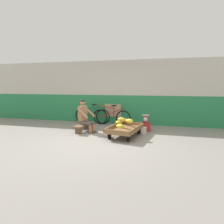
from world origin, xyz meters
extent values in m
plane|color=gray|center=(0.00, 0.00, 0.00)|extent=(80.00, 80.00, 0.00)
cube|color=#287F4C|center=(0.00, 3.08, 0.62)|extent=(16.00, 0.30, 1.24)
cube|color=beige|center=(0.00, 3.08, 1.98)|extent=(16.00, 0.30, 1.48)
cube|color=brown|center=(0.67, 0.87, 0.23)|extent=(1.11, 1.58, 0.05)
cube|color=brown|center=(0.28, 0.95, 0.31)|extent=(0.32, 1.42, 0.10)
cube|color=brown|center=(1.06, 0.79, 0.31)|extent=(0.32, 1.42, 0.10)
cube|color=brown|center=(0.80, 1.56, 0.31)|extent=(0.83, 0.20, 0.10)
cube|color=brown|center=(0.53, 0.19, 0.31)|extent=(0.83, 0.20, 0.10)
cylinder|color=black|center=(0.46, 1.43, 0.09)|extent=(0.08, 0.19, 0.18)
cylinder|color=black|center=(1.07, 1.31, 0.09)|extent=(0.08, 0.19, 0.18)
cylinder|color=black|center=(0.26, 0.44, 0.09)|extent=(0.08, 0.19, 0.18)
cylinder|color=black|center=(0.88, 0.32, 0.09)|extent=(0.08, 0.19, 0.18)
ellipsoid|color=gold|center=(0.43, 1.02, 0.42)|extent=(0.27, 0.22, 0.13)
ellipsoid|color=yellow|center=(0.58, 0.46, 0.42)|extent=(0.28, 0.24, 0.13)
ellipsoid|color=gold|center=(0.75, 1.28, 0.42)|extent=(0.29, 0.26, 0.13)
ellipsoid|color=gold|center=(0.52, 1.50, 0.42)|extent=(0.28, 0.24, 0.13)
ellipsoid|color=yellow|center=(0.83, 0.73, 0.55)|extent=(0.29, 0.26, 0.13)
ellipsoid|color=gold|center=(0.53, 0.93, 0.56)|extent=(0.28, 0.24, 0.13)
cube|color=brown|center=(-0.95, 1.21, 0.24)|extent=(0.31, 1.10, 0.05)
cube|color=brown|center=(-0.94, 1.59, 0.11)|extent=(0.24, 0.08, 0.22)
cube|color=brown|center=(-0.95, 0.82, 0.11)|extent=(0.24, 0.08, 0.22)
cylinder|color=#9E704C|center=(-0.54, 1.18, 0.14)|extent=(0.10, 0.10, 0.27)
cube|color=#4C3D2D|center=(-0.48, 1.16, 0.02)|extent=(0.24, 0.15, 0.04)
cylinder|color=brown|center=(-0.73, 1.24, 0.32)|extent=(0.42, 0.24, 0.13)
cylinder|color=#9E704C|center=(-0.59, 1.00, 0.14)|extent=(0.10, 0.10, 0.27)
cube|color=#4C3D2D|center=(-0.53, 0.99, 0.02)|extent=(0.24, 0.15, 0.04)
cylinder|color=brown|center=(-0.78, 1.06, 0.32)|extent=(0.42, 0.24, 0.13)
cube|color=brown|center=(-0.95, 1.21, 0.34)|extent=(0.29, 0.33, 0.14)
cube|color=#9E704C|center=(-0.95, 1.21, 0.67)|extent=(0.27, 0.36, 0.52)
cylinder|color=#9E704C|center=(-0.73, 1.35, 0.70)|extent=(0.47, 0.21, 0.36)
cylinder|color=#9E704C|center=(-0.85, 0.97, 0.70)|extent=(0.47, 0.21, 0.36)
sphere|color=#9E704C|center=(-0.95, 1.21, 1.05)|extent=(0.19, 0.19, 0.19)
ellipsoid|color=black|center=(-0.95, 1.21, 1.10)|extent=(0.17, 0.17, 0.09)
cube|color=red|center=(1.25, 1.85, 0.15)|extent=(0.36, 0.28, 0.30)
cylinder|color=#28282D|center=(1.25, 1.85, 0.32)|extent=(0.20, 0.20, 0.03)
cube|color=#C6384C|center=(1.25, 1.85, 0.45)|extent=(0.16, 0.10, 0.24)
cylinder|color=white|center=(1.25, 1.80, 0.45)|extent=(0.13, 0.01, 0.13)
cylinder|color=#B2B5BA|center=(1.25, 1.85, 0.58)|extent=(0.30, 0.30, 0.01)
torus|color=black|center=(-1.64, 2.71, 0.32)|extent=(0.64, 0.10, 0.64)
torus|color=black|center=(-0.63, 2.63, 0.32)|extent=(0.64, 0.10, 0.64)
cylinder|color=#236B3D|center=(-1.14, 2.67, 0.52)|extent=(1.03, 0.12, 0.43)
cylinder|color=#236B3D|center=(-1.04, 2.66, 0.56)|extent=(0.04, 0.04, 0.48)
cylinder|color=#236B3D|center=(-1.34, 2.69, 0.76)|extent=(0.62, 0.08, 0.12)
cube|color=black|center=(-1.04, 2.66, 0.83)|extent=(0.21, 0.12, 0.05)
cylinder|color=black|center=(-1.64, 2.71, 0.78)|extent=(0.07, 0.48, 0.03)
torus|color=black|center=(-0.73, 2.58, 0.32)|extent=(0.64, 0.09, 0.64)
torus|color=black|center=(0.29, 2.52, 0.32)|extent=(0.64, 0.09, 0.64)
cylinder|color=#AD231E|center=(-0.22, 2.55, 0.52)|extent=(1.03, 0.10, 0.43)
cylinder|color=#AD231E|center=(-0.12, 2.54, 0.56)|extent=(0.04, 0.04, 0.48)
cylinder|color=#AD231E|center=(-0.42, 2.56, 0.76)|extent=(0.62, 0.07, 0.12)
cube|color=black|center=(-0.12, 2.54, 0.83)|extent=(0.21, 0.11, 0.05)
cylinder|color=black|center=(-0.73, 2.58, 0.78)|extent=(0.06, 0.48, 0.03)
cube|color=#C6B289|center=(-0.23, 2.90, 0.43)|extent=(0.70, 0.27, 0.87)
cube|color=silver|center=(1.23, 1.35, 0.12)|extent=(0.18, 0.12, 0.24)
camera|label=1|loc=(1.77, -5.12, 1.65)|focal=30.56mm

